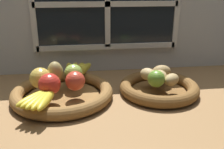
# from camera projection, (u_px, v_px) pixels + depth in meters

# --- Properties ---
(ground_plane) EXTENTS (1.40, 0.90, 0.03)m
(ground_plane) POSITION_uv_depth(u_px,v_px,m) (116.00, 99.00, 0.94)
(ground_plane) COLOR olive
(back_wall) EXTENTS (1.40, 0.05, 0.55)m
(back_wall) POSITION_uv_depth(u_px,v_px,m) (107.00, 11.00, 1.12)
(back_wall) COLOR silver
(back_wall) RESTS_ON ground_plane
(fruit_bowl_left) EXTENTS (0.37, 0.37, 0.04)m
(fruit_bowl_left) POSITION_uv_depth(u_px,v_px,m) (63.00, 93.00, 0.90)
(fruit_bowl_left) COLOR brown
(fruit_bowl_left) RESTS_ON ground_plane
(fruit_bowl_right) EXTENTS (0.30, 0.30, 0.04)m
(fruit_bowl_right) POSITION_uv_depth(u_px,v_px,m) (159.00, 88.00, 0.95)
(fruit_bowl_right) COLOR brown
(fruit_bowl_right) RESTS_ON ground_plane
(apple_green_back) EXTENTS (0.07, 0.07, 0.07)m
(apple_green_back) POSITION_uv_depth(u_px,v_px,m) (73.00, 73.00, 0.94)
(apple_green_back) COLOR #99B74C
(apple_green_back) RESTS_ON fruit_bowl_left
(apple_red_front) EXTENTS (0.07, 0.07, 0.07)m
(apple_red_front) POSITION_uv_depth(u_px,v_px,m) (50.00, 84.00, 0.82)
(apple_red_front) COLOR red
(apple_red_front) RESTS_ON fruit_bowl_left
(apple_golden_left) EXTENTS (0.08, 0.08, 0.08)m
(apple_golden_left) POSITION_uv_depth(u_px,v_px,m) (41.00, 78.00, 0.88)
(apple_golden_left) COLOR gold
(apple_golden_left) RESTS_ON fruit_bowl_left
(apple_red_right) EXTENTS (0.07, 0.07, 0.07)m
(apple_red_right) POSITION_uv_depth(u_px,v_px,m) (75.00, 81.00, 0.86)
(apple_red_right) COLOR #CC422D
(apple_red_right) RESTS_ON fruit_bowl_left
(pear_brown) EXTENTS (0.08, 0.08, 0.08)m
(pear_brown) POSITION_uv_depth(u_px,v_px,m) (55.00, 73.00, 0.91)
(pear_brown) COLOR olive
(pear_brown) RESTS_ON fruit_bowl_left
(banana_bunch_front) EXTENTS (0.13, 0.16, 0.03)m
(banana_bunch_front) POSITION_uv_depth(u_px,v_px,m) (42.00, 98.00, 0.78)
(banana_bunch_front) COLOR gold
(banana_bunch_front) RESTS_ON fruit_bowl_left
(banana_bunch_back) EXTENTS (0.13, 0.20, 0.03)m
(banana_bunch_back) POSITION_uv_depth(u_px,v_px,m) (76.00, 71.00, 1.01)
(banana_bunch_back) COLOR yellow
(banana_bunch_back) RESTS_ON fruit_bowl_left
(potato_back) EXTENTS (0.08, 0.05, 0.05)m
(potato_back) POSITION_uv_depth(u_px,v_px,m) (161.00, 72.00, 0.97)
(potato_back) COLOR #A38451
(potato_back) RESTS_ON fruit_bowl_right
(potato_small) EXTENTS (0.08, 0.08, 0.04)m
(potato_small) POSITION_uv_depth(u_px,v_px,m) (172.00, 80.00, 0.90)
(potato_small) COLOR tan
(potato_small) RESTS_ON fruit_bowl_right
(potato_large) EXTENTS (0.07, 0.07, 0.05)m
(potato_large) POSITION_uv_depth(u_px,v_px,m) (160.00, 76.00, 0.93)
(potato_large) COLOR tan
(potato_large) RESTS_ON fruit_bowl_right
(potato_oblong) EXTENTS (0.08, 0.08, 0.05)m
(potato_oblong) POSITION_uv_depth(u_px,v_px,m) (148.00, 74.00, 0.95)
(potato_oblong) COLOR tan
(potato_oblong) RESTS_ON fruit_bowl_right
(lime_near) EXTENTS (0.06, 0.06, 0.06)m
(lime_near) POSITION_uv_depth(u_px,v_px,m) (156.00, 79.00, 0.89)
(lime_near) COLOR olive
(lime_near) RESTS_ON fruit_bowl_right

